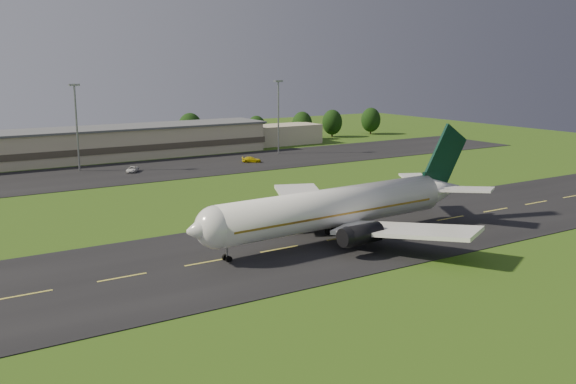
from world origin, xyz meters
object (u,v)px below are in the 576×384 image
light_mast_east (278,108)px  service_vehicle_c (132,169)px  light_mast_centre (76,117)px  airliner (337,208)px  service_vehicle_d (252,160)px  terminal (67,146)px

light_mast_east → service_vehicle_c: light_mast_east is taller
light_mast_centre → light_mast_east: (55.00, 0.00, 0.00)m
airliner → light_mast_east: bearing=61.0°
light_mast_centre → service_vehicle_d: light_mast_centre is taller
light_mast_east → airliner: bearing=-116.1°
terminal → light_mast_east: (53.60, -16.18, 8.75)m
airliner → terminal: bearing=95.6°
light_mast_east → service_vehicle_c: size_ratio=4.44×
airliner → terminal: (-14.44, 96.14, -0.67)m
light_mast_east → light_mast_centre: bearing=180.0°
service_vehicle_c → service_vehicle_d: bearing=29.7°
terminal → service_vehicle_c: terminal is taller
airliner → light_mast_centre: (-15.84, 79.96, 8.08)m
terminal → light_mast_centre: 18.45m
light_mast_east → service_vehicle_d: 21.41m
airliner → service_vehicle_c: 71.96m
terminal → light_mast_centre: light_mast_centre is taller
light_mast_centre → service_vehicle_d: 43.52m
light_mast_centre → service_vehicle_d: bearing=-14.3°
airliner → service_vehicle_d: size_ratio=10.54×
light_mast_east → service_vehicle_d: (-14.45, -10.36, -11.93)m
airliner → light_mast_east: (39.16, 79.96, 8.08)m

